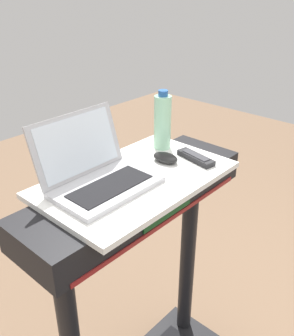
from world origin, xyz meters
The scene contains 5 objects.
desk_board centered at (0.00, 0.70, 1.15)m, with size 0.67×0.41×0.02m, color white.
laptop centered at (-0.13, 0.75, 1.20)m, with size 0.34×0.28×0.22m.
computer_mouse centered at (0.16, 0.70, 1.18)m, with size 0.06×0.10×0.03m, color black.
water_bottle centered at (0.25, 0.79, 1.27)m, with size 0.07×0.07×0.23m.
tv_remote centered at (0.24, 0.62, 1.17)m, with size 0.08×0.17×0.02m.
Camera 1 is at (-0.83, -0.10, 1.78)m, focal length 40.79 mm.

